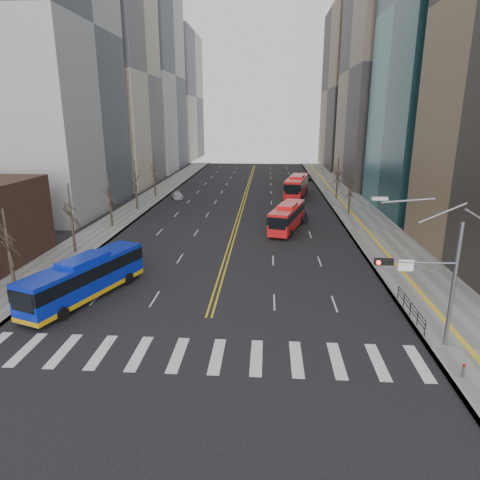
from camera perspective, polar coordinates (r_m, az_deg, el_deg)
The scene contains 17 objects.
ground at distance 26.68m, azimuth -5.70°, elevation -15.06°, with size 220.00×220.00×0.00m, color black.
sidewalk_right at distance 70.18m, azimuth 14.76°, elevation 4.31°, with size 7.00×130.00×0.15m, color slate.
sidewalk_left at distance 71.87m, azimuth -12.99°, elevation 4.69°, with size 5.00×130.00×0.15m, color slate.
crosswalk at distance 26.68m, azimuth -5.70°, elevation -15.05°, with size 26.70×4.00×0.01m.
centerline at distance 78.81m, azimuth 0.74°, elevation 6.03°, with size 0.55×100.00×0.01m.
office_towers at distance 91.65m, azimuth 1.37°, elevation 22.45°, with size 83.00×134.00×58.00m.
signal_mast at distance 27.82m, azimuth 24.04°, elevation -4.04°, with size 5.37×0.37×9.39m.
pedestrian_railing at distance 32.94m, azimuth 21.79°, elevation -8.27°, with size 0.06×6.06×1.02m.
bollards at distance 28.69m, azimuth 29.34°, elevation -13.59°, with size 2.87×3.17×0.78m.
street_trees at distance 58.82m, azimuth -7.36°, elevation 7.26°, with size 35.20×47.20×7.60m.
blue_bus at distance 35.52m, azimuth -19.97°, elevation -4.65°, with size 6.20×11.75×3.39m.
red_bus_near at distance 54.01m, azimuth 6.31°, elevation 3.27°, with size 5.07×10.78×3.35m.
red_bus_far at distance 77.19m, azimuth 7.57°, elevation 7.28°, with size 5.04×12.47×3.83m.
car_white at distance 34.85m, azimuth -22.75°, elevation -7.19°, with size 1.56×4.46×1.47m, color white.
car_dark_mid at distance 59.96m, azimuth 8.19°, elevation 3.32°, with size 1.62×4.03×1.37m, color black.
car_silver at distance 75.85m, azimuth -8.37°, elevation 5.92°, with size 1.66×4.09×1.19m, color #A3A2A8.
car_dark_far at distance 98.56m, azimuth 8.71°, elevation 8.19°, with size 1.78×3.85×1.07m, color black.
Camera 1 is at (4.03, -22.50, 13.76)m, focal length 32.00 mm.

